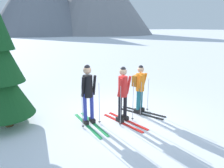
{
  "coord_description": "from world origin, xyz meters",
  "views": [
    {
      "loc": [
        -2.96,
        -5.22,
        2.82
      ],
      "look_at": [
        -0.05,
        0.36,
        1.05
      ],
      "focal_mm": 32.51,
      "sensor_mm": 36.0,
      "label": 1
    }
  ],
  "objects_px": {
    "pine_tree_mid": "(1,69)",
    "skier_in_orange": "(140,87)",
    "skier_in_black": "(88,92)",
    "skier_in_red": "(123,92)"
  },
  "relations": [
    {
      "from": "pine_tree_mid",
      "to": "skier_in_orange",
      "type": "bearing_deg",
      "value": -13.47
    },
    {
      "from": "skier_in_black",
      "to": "pine_tree_mid",
      "type": "relative_size",
      "value": 0.48
    },
    {
      "from": "skier_in_black",
      "to": "pine_tree_mid",
      "type": "xyz_separation_m",
      "value": [
        -2.15,
        0.96,
        0.73
      ]
    },
    {
      "from": "pine_tree_mid",
      "to": "skier_in_black",
      "type": "bearing_deg",
      "value": -24.07
    },
    {
      "from": "skier_in_orange",
      "to": "pine_tree_mid",
      "type": "distance_m",
      "value": 4.17
    },
    {
      "from": "skier_in_black",
      "to": "pine_tree_mid",
      "type": "bearing_deg",
      "value": 155.93
    },
    {
      "from": "skier_in_red",
      "to": "skier_in_black",
      "type": "bearing_deg",
      "value": 161.44
    },
    {
      "from": "skier_in_black",
      "to": "pine_tree_mid",
      "type": "distance_m",
      "value": 2.46
    },
    {
      "from": "skier_in_red",
      "to": "skier_in_orange",
      "type": "distance_m",
      "value": 0.91
    },
    {
      "from": "skier_in_black",
      "to": "skier_in_red",
      "type": "xyz_separation_m",
      "value": [
        0.99,
        -0.33,
        -0.06
      ]
    }
  ]
}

